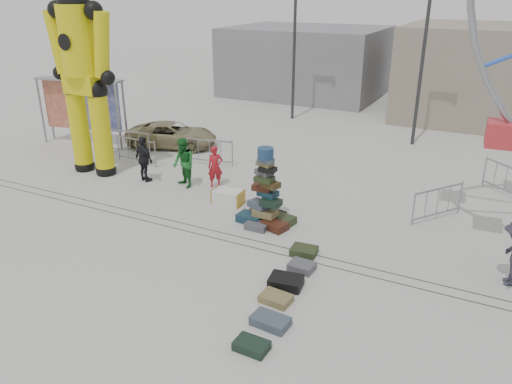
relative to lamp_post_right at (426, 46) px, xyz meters
The scene contains 25 objects.
ground 14.09m from the lamp_post_right, 103.39° to the right, with size 90.00×90.00×0.00m, color #9E9E99.
track_line_near 13.54m from the lamp_post_right, 104.01° to the right, with size 40.00×0.04×0.01m, color #47443F.
track_line_far 13.18m from the lamp_post_right, 104.46° to the right, with size 40.00×0.04×0.01m, color #47443F.
building_left 13.00m from the lamp_post_right, 135.30° to the left, with size 10.00×8.00×4.40m, color gray.
lamp_post_right is the anchor object (origin of this frame).
lamp_post_left 7.28m from the lamp_post_right, 164.05° to the left, with size 1.41×0.25×8.00m.
suitcase_tower 11.72m from the lamp_post_right, 103.34° to the right, with size 1.80×1.54×2.48m.
crash_test_dummy 14.42m from the lamp_post_right, 137.87° to the right, with size 3.03×1.35×7.70m.
banner_scaffold 15.64m from the lamp_post_right, 153.45° to the right, with size 4.27×1.51×3.05m.
steamer_trunk 11.71m from the lamp_post_right, 113.63° to the right, with size 1.03×0.59×0.48m, color silver.
row_case_0 12.87m from the lamp_post_right, 93.54° to the right, with size 0.70×0.55×0.20m, color #2C371B.
row_case_1 13.63m from the lamp_post_right, 92.16° to the right, with size 0.65×0.52×0.20m, color #505157.
row_case_2 14.47m from the lamp_post_right, 92.28° to the right, with size 0.81×0.60×0.26m, color black.
row_case_3 15.16m from the lamp_post_right, 91.94° to the right, with size 0.72×0.51×0.18m, color olive.
row_case_4 15.97m from the lamp_post_right, 90.86° to the right, with size 0.83×0.51×0.21m, color #404C5C.
row_case_5 16.83m from the lamp_post_right, 90.82° to the right, with size 0.70×0.47×0.19m, color black.
barricade_dummy_a 13.69m from the lamp_post_right, 146.26° to the right, with size 2.00×0.10×1.10m, color gray, non-canonical shape.
barricade_dummy_b 13.35m from the lamp_post_right, 140.61° to the right, with size 2.00×0.10×1.10m, color gray, non-canonical shape.
barricade_dummy_c 10.58m from the lamp_post_right, 136.03° to the right, with size 2.00×0.10×1.10m, color gray, non-canonical shape.
barricade_wheel_front 9.24m from the lamp_post_right, 75.03° to the right, with size 2.00×0.10×1.10m, color gray, non-canonical shape.
barricade_wheel_back 7.42m from the lamp_post_right, 50.48° to the right, with size 2.00×0.10×1.10m, color gray, non-canonical shape.
pedestrian_red 11.08m from the lamp_post_right, 122.23° to the right, with size 0.56×0.37×1.54m, color maroon.
pedestrian_green 12.00m from the lamp_post_right, 125.04° to the right, with size 0.90×0.70×1.84m, color #175F20.
pedestrian_black 13.14m from the lamp_post_right, 130.73° to the right, with size 1.02×0.43×1.75m, color black.
parked_suv 12.01m from the lamp_post_right, 151.18° to the right, with size 1.88×4.08×1.13m, color #8B805A.
Camera 1 is at (6.66, -10.53, 6.89)m, focal length 35.00 mm.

